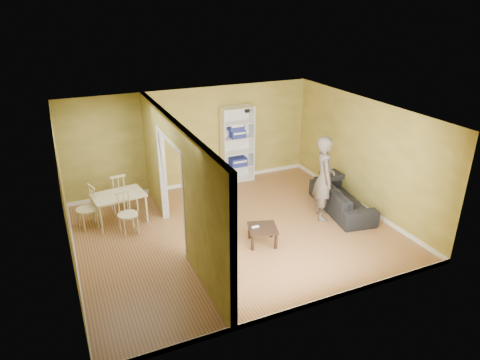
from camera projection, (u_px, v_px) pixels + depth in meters
name	position (u px, v px, depth m)	size (l,w,h in m)	color
room_shell	(235.00, 176.00, 8.72)	(6.50, 6.50, 6.50)	#A27F42
partition	(178.00, 186.00, 8.28)	(0.22, 5.50, 2.60)	tan
wall_speaker	(247.00, 111.00, 11.31)	(0.10, 0.10, 0.10)	black
sofa	(342.00, 195.00, 10.02)	(0.88, 2.05, 0.78)	black
person	(325.00, 171.00, 9.41)	(0.64, 0.82, 2.26)	slate
bookshelf	(236.00, 144.00, 11.45)	(0.87, 0.38, 2.06)	white
paper_box_navy_a	(238.00, 162.00, 11.61)	(0.45, 0.29, 0.23)	navy
paper_box_navy_b	(238.00, 134.00, 11.29)	(0.39, 0.25, 0.20)	#101E52
paper_box_navy_c	(236.00, 126.00, 11.19)	(0.40, 0.26, 0.20)	navy
coffee_table	(263.00, 230.00, 8.67)	(0.56, 0.56, 0.38)	black
game_controller	(255.00, 227.00, 8.64)	(0.15, 0.04, 0.03)	white
dining_table	(118.00, 198.00, 9.40)	(1.09, 0.73, 0.68)	beige
chair_left	(86.00, 208.00, 9.20)	(0.44, 0.44, 0.96)	tan
chair_near	(128.00, 213.00, 9.01)	(0.43, 0.43, 0.93)	tan
chair_far	(118.00, 192.00, 9.96)	(0.44, 0.44, 0.96)	tan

